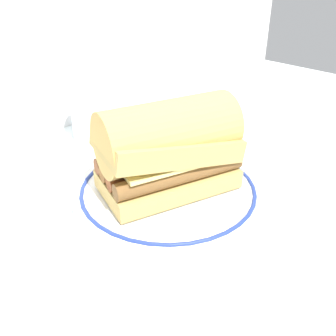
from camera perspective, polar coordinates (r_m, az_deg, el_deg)
The scene contains 4 objects.
ground_plane at distance 0.57m, azimuth 0.60°, elevation -2.69°, with size 1.50×1.50×0.00m, color silver.
plate at distance 0.55m, azimuth 0.00°, elevation -3.36°, with size 0.27×0.27×0.01m.
sausage_sandwich at distance 0.52m, azimuth 0.00°, elevation 3.09°, with size 0.21×0.16×0.13m.
drinking_glass at distance 0.72m, azimuth -11.61°, elevation 7.59°, with size 0.07×0.07×0.10m.
Camera 1 is at (-0.35, -0.33, 0.31)m, focal length 40.81 mm.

